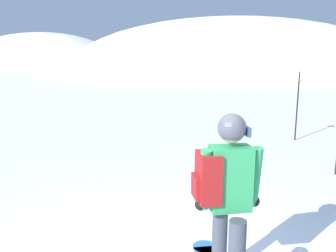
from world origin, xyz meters
TOP-DOWN VIEW (x-y plane):
  - ridge_peak_main at (10.08, 37.24)m, footprint 36.67×33.01m
  - ridge_peak_far at (-15.03, 54.08)m, footprint 23.95×21.56m
  - snowboarder_main at (0.50, -0.20)m, footprint 0.64×1.84m
  - piste_marker_near at (3.75, 5.60)m, footprint 0.20×0.20m

SIDE VIEW (x-z plane):
  - ridge_peak_main at x=10.08m, z-range -6.13..6.13m
  - ridge_peak_far at x=-15.03m, z-range -5.38..5.38m
  - snowboarder_main at x=0.50m, z-range 0.06..1.78m
  - piste_marker_near at x=3.75m, z-range 0.13..1.95m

